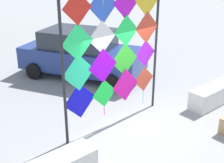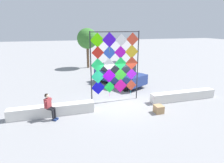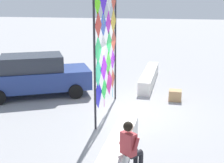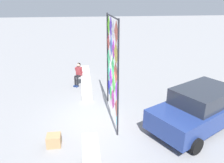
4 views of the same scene
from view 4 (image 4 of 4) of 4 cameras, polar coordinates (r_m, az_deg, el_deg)
ground at (r=10.07m, az=-3.42°, el=-9.85°), size 120.00×120.00×0.00m
plaza_ledge_left at (r=13.76m, az=-6.89°, el=0.16°), size 4.64×0.55×0.60m
kite_display_rack at (r=9.35m, az=-0.02°, el=4.88°), size 3.19×0.09×4.54m
seated_vendor at (r=13.67m, az=-8.87°, el=2.35°), size 0.70×0.66×1.45m
parked_car at (r=9.82m, az=22.17°, el=-6.44°), size 3.84×4.93×1.76m
cardboard_box_large at (r=8.63m, az=-15.02°, el=-14.71°), size 0.47×0.52×0.45m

